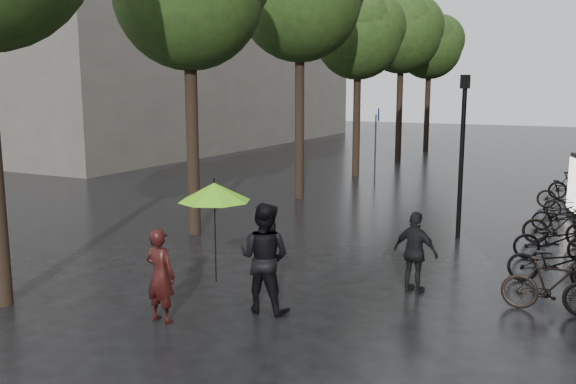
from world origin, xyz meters
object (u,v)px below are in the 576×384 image
Objects in this scene: parked_bicycles at (562,223)px; pedestrian_walking at (415,252)px; person_black at (264,258)px; person_burgundy at (160,275)px; lamp_post at (462,141)px.

pedestrian_walking is at bearing -112.38° from parked_bicycles.
parked_bicycles is at bearing -123.03° from person_black.
parked_bicycles is at bearing -118.94° from person_burgundy.
pedestrian_walking is at bearing -88.50° from lamp_post.
person_black is 1.23× the size of pedestrian_walking.
lamp_post reaches higher than person_black.
person_black is at bearing -119.49° from parked_bicycles.
lamp_post is at bearing -108.59° from person_burgundy.
pedestrian_walking is (3.37, 3.35, -0.01)m from person_burgundy.
pedestrian_walking is 4.96m from lamp_post.
person_burgundy is 4.75m from pedestrian_walking.
person_burgundy is 1.02× the size of pedestrian_walking.
parked_bicycles is 2.99× the size of lamp_post.
person_black reaches higher than parked_bicycles.
lamp_post is at bearing -109.51° from person_black.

